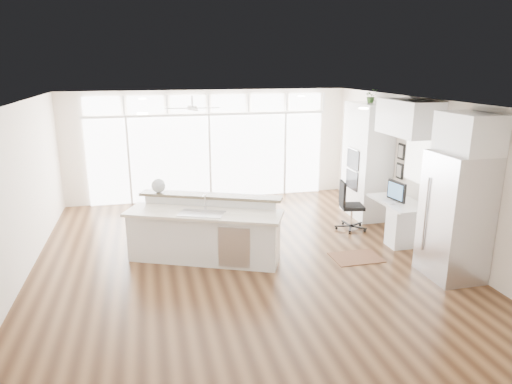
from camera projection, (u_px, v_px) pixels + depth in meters
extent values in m
cube|color=#3D2312|center=(243.00, 261.00, 7.93)|extent=(7.00, 8.00, 0.02)
cube|color=white|center=(242.00, 103.00, 7.20)|extent=(7.00, 8.00, 0.02)
cube|color=white|center=(209.00, 145.00, 11.31)|extent=(7.00, 0.04, 2.70)
cube|color=white|center=(341.00, 303.00, 3.82)|extent=(7.00, 0.04, 2.70)
cube|color=white|center=(12.00, 199.00, 6.78)|extent=(0.04, 8.00, 2.70)
cube|color=white|center=(429.00, 174.00, 8.36)|extent=(0.04, 8.00, 2.70)
cube|color=white|center=(210.00, 158.00, 11.34)|extent=(5.80, 0.06, 2.08)
cube|color=white|center=(208.00, 103.00, 10.98)|extent=(5.90, 0.06, 0.40)
cube|color=silver|center=(419.00, 160.00, 8.58)|extent=(0.04, 0.85, 0.85)
cube|color=white|center=(192.00, 103.00, 9.77)|extent=(1.16, 1.16, 0.32)
cube|color=#F0E2CC|center=(239.00, 103.00, 7.40)|extent=(3.40, 3.00, 0.02)
cube|color=white|center=(367.00, 161.00, 10.00)|extent=(0.64, 1.20, 2.50)
cube|color=white|center=(398.00, 220.00, 8.82)|extent=(0.72, 1.30, 0.76)
cube|color=white|center=(409.00, 118.00, 8.30)|extent=(0.64, 1.30, 0.64)
cube|color=silver|center=(456.00, 216.00, 7.10)|extent=(0.76, 0.90, 2.00)
cube|color=white|center=(469.00, 133.00, 6.76)|extent=(0.64, 0.90, 0.60)
cube|color=black|center=(401.00, 161.00, 9.20)|extent=(0.06, 0.22, 0.80)
cube|color=white|center=(204.00, 231.00, 7.82)|extent=(2.85, 2.00, 1.06)
cube|color=#3C1F13|center=(356.00, 257.00, 8.03)|extent=(0.85, 0.62, 0.01)
cube|color=black|center=(352.00, 206.00, 9.29)|extent=(0.60, 0.57, 1.01)
sphere|color=silver|center=(158.00, 186.00, 8.18)|extent=(0.32, 0.32, 0.26)
cube|color=black|center=(396.00, 191.00, 8.64)|extent=(0.15, 0.51, 0.42)
cube|color=silver|center=(388.00, 202.00, 8.66)|extent=(0.16, 0.33, 0.02)
imported|color=#345725|center=(371.00, 97.00, 9.63)|extent=(0.26, 0.29, 0.22)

